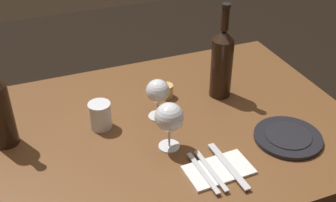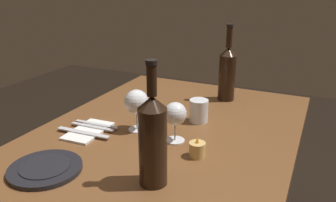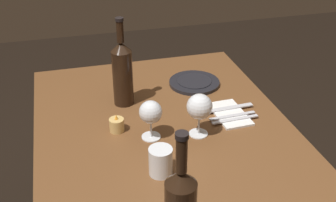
# 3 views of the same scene
# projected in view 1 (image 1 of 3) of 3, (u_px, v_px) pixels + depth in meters

# --- Properties ---
(dining_table) EXTENTS (1.30, 0.90, 0.74)m
(dining_table) POSITION_uv_depth(u_px,v_px,m) (158.00, 149.00, 1.44)
(dining_table) COLOR brown
(dining_table) RESTS_ON ground
(wine_glass_left) EXTENTS (0.08, 0.08, 0.14)m
(wine_glass_left) POSITION_uv_depth(u_px,v_px,m) (158.00, 92.00, 1.39)
(wine_glass_left) COLOR white
(wine_glass_left) RESTS_ON dining_table
(wine_glass_right) EXTENTS (0.09, 0.09, 0.16)m
(wine_glass_right) POSITION_uv_depth(u_px,v_px,m) (168.00, 118.00, 1.25)
(wine_glass_right) COLOR white
(wine_glass_right) RESTS_ON dining_table
(wine_bottle_second) EXTENTS (0.08, 0.08, 0.35)m
(wine_bottle_second) POSITION_uv_depth(u_px,v_px,m) (222.00, 62.00, 1.49)
(wine_bottle_second) COLOR black
(wine_bottle_second) RESTS_ON dining_table
(water_tumbler) EXTENTS (0.07, 0.07, 0.09)m
(water_tumbler) POSITION_uv_depth(u_px,v_px,m) (100.00, 117.00, 1.37)
(water_tumbler) COLOR white
(water_tumbler) RESTS_ON dining_table
(votive_candle) EXTENTS (0.05, 0.05, 0.07)m
(votive_candle) POSITION_uv_depth(u_px,v_px,m) (166.00, 91.00, 1.54)
(votive_candle) COLOR #DBB266
(votive_candle) RESTS_ON dining_table
(dinner_plate) EXTENTS (0.21, 0.21, 0.02)m
(dinner_plate) POSITION_uv_depth(u_px,v_px,m) (288.00, 137.00, 1.34)
(dinner_plate) COLOR black
(dinner_plate) RESTS_ON dining_table
(folded_napkin) EXTENTS (0.19, 0.12, 0.01)m
(folded_napkin) POSITION_uv_depth(u_px,v_px,m) (219.00, 170.00, 1.22)
(folded_napkin) COLOR white
(folded_napkin) RESTS_ON dining_table
(fork_inner) EXTENTS (0.02, 0.18, 0.00)m
(fork_inner) POSITION_uv_depth(u_px,v_px,m) (211.00, 170.00, 1.21)
(fork_inner) COLOR silver
(fork_inner) RESTS_ON folded_napkin
(fork_outer) EXTENTS (0.02, 0.18, 0.00)m
(fork_outer) POSITION_uv_depth(u_px,v_px,m) (203.00, 173.00, 1.20)
(fork_outer) COLOR silver
(fork_outer) RESTS_ON folded_napkin
(table_knife) EXTENTS (0.03, 0.21, 0.00)m
(table_knife) POSITION_uv_depth(u_px,v_px,m) (228.00, 166.00, 1.22)
(table_knife) COLOR silver
(table_knife) RESTS_ON folded_napkin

